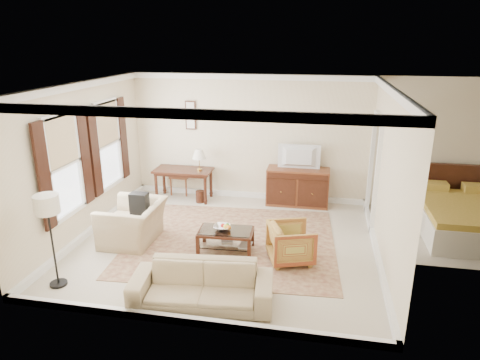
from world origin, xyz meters
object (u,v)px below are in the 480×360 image
(coffee_table, at_px, (226,235))
(sofa, at_px, (201,279))
(sideboard, at_px, (298,187))
(tv, at_px, (299,150))
(club_armchair, at_px, (132,216))
(striped_armchair, at_px, (291,241))
(writing_desk, at_px, (183,174))

(coffee_table, relative_size, sofa, 0.49)
(sideboard, xyz_separation_m, sofa, (-1.10, -4.16, -0.03))
(sideboard, relative_size, coffee_table, 1.41)
(tv, relative_size, coffee_table, 0.91)
(club_armchair, distance_m, sofa, 2.47)
(sideboard, bearing_deg, striped_armchair, -88.78)
(coffee_table, height_order, sofa, sofa)
(writing_desk, distance_m, sofa, 4.32)
(club_armchair, bearing_deg, sideboard, 130.78)
(sideboard, bearing_deg, writing_desk, -177.02)
(tv, height_order, club_armchair, tv)
(sideboard, bearing_deg, coffee_table, -113.87)
(sofa, bearing_deg, writing_desk, 105.45)
(writing_desk, relative_size, striped_armchair, 1.82)
(coffee_table, relative_size, striped_armchair, 1.34)
(coffee_table, xyz_separation_m, sofa, (0.01, -1.64, 0.08))
(striped_armchair, distance_m, club_armchair, 2.97)
(coffee_table, distance_m, striped_armchair, 1.18)
(tv, bearing_deg, club_armchair, 40.19)
(striped_armchair, height_order, sofa, sofa)
(striped_armchair, bearing_deg, tv, -17.18)
(sideboard, bearing_deg, club_armchair, -139.58)
(coffee_table, bearing_deg, writing_desk, 123.01)
(tv, bearing_deg, sideboard, -90.00)
(coffee_table, distance_m, club_armchair, 1.80)
(sideboard, distance_m, club_armchair, 3.81)
(sideboard, height_order, sofa, sideboard)
(striped_armchair, bearing_deg, sideboard, -17.19)
(coffee_table, height_order, club_armchair, club_armchair)
(tv, bearing_deg, sofa, 75.11)
(writing_desk, distance_m, sideboard, 2.67)
(writing_desk, height_order, tv, tv)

